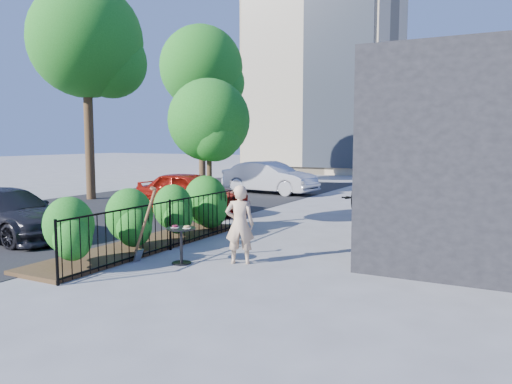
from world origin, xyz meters
The scene contains 14 objects.
ground centered at (0.00, 0.00, 0.00)m, with size 120.00×120.00×0.00m, color gray.
fence centered at (-1.50, 0.00, 0.56)m, with size 0.05×6.05×1.10m.
planting_bed centered at (-2.20, 0.00, 0.04)m, with size 1.30×6.00×0.08m, color #382616.
shrubs centered at (-2.10, 0.10, 0.70)m, with size 1.10×5.60×1.24m.
patio_tree centered at (-2.24, 2.76, 2.76)m, with size 2.20×2.20×3.94m.
street centered at (-7.00, 3.00, 0.00)m, with size 9.00×30.00×0.01m, color black.
street_tree_near centered at (-9.94, 5.96, 5.92)m, with size 4.40×4.40×8.28m.
street_tree_far centered at (-9.94, 13.96, 5.92)m, with size 4.40×4.40×8.28m.
cafe_table centered at (-0.57, -0.88, 0.48)m, with size 0.56×0.56×0.75m.
woman centered at (0.41, -0.33, 0.76)m, with size 0.55×0.36×1.52m, color #D7B08B.
shovel centered at (-1.26, -1.14, 0.67)m, with size 0.57×0.20×1.52m.
car_red centered at (-4.27, 4.75, 0.68)m, with size 1.59×3.96×1.35m, color #9F170D.
car_silver centered at (-4.61, 11.28, 0.71)m, with size 1.50×4.30×1.42m, color #B5B5BA.
car_darkgrey centered at (-5.78, -0.78, 0.60)m, with size 1.68×4.12×1.20m, color black.
Camera 1 is at (5.04, -8.54, 2.37)m, focal length 35.00 mm.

